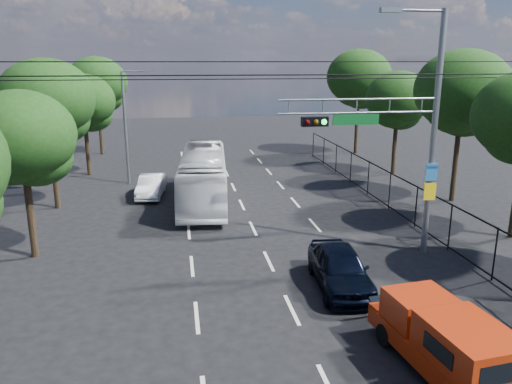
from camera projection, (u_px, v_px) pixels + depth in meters
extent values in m
cube|color=beige|center=(197.00, 317.00, 15.34)|extent=(0.12, 2.00, 0.01)
cube|color=beige|center=(192.00, 266.00, 19.15)|extent=(0.12, 2.00, 0.01)
cube|color=beige|center=(189.00, 232.00, 22.97)|extent=(0.12, 2.00, 0.01)
cube|color=beige|center=(187.00, 207.00, 26.79)|extent=(0.12, 2.00, 0.01)
cube|color=beige|center=(185.00, 189.00, 30.60)|extent=(0.12, 2.00, 0.01)
cube|color=beige|center=(184.00, 175.00, 34.42)|extent=(0.12, 2.00, 0.01)
cube|color=beige|center=(182.00, 163.00, 38.24)|extent=(0.12, 2.00, 0.01)
cube|color=beige|center=(182.00, 154.00, 42.06)|extent=(0.12, 2.00, 0.01)
cube|color=beige|center=(292.00, 310.00, 15.80)|extent=(0.12, 2.00, 0.01)
cube|color=beige|center=(269.00, 261.00, 19.61)|extent=(0.12, 2.00, 0.01)
cube|color=beige|center=(253.00, 228.00, 23.43)|extent=(0.12, 2.00, 0.01)
cube|color=beige|center=(242.00, 205.00, 27.25)|extent=(0.12, 2.00, 0.01)
cube|color=beige|center=(233.00, 187.00, 31.07)|extent=(0.12, 2.00, 0.01)
cube|color=beige|center=(227.00, 173.00, 34.88)|extent=(0.12, 2.00, 0.01)
cube|color=beige|center=(221.00, 162.00, 38.70)|extent=(0.12, 2.00, 0.01)
cube|color=beige|center=(217.00, 153.00, 42.52)|extent=(0.12, 2.00, 0.01)
cube|color=beige|center=(445.00, 377.00, 12.44)|extent=(0.12, 2.00, 0.01)
cube|color=beige|center=(381.00, 302.00, 16.26)|extent=(0.12, 2.00, 0.01)
cube|color=beige|center=(342.00, 256.00, 20.08)|extent=(0.12, 2.00, 0.01)
cube|color=beige|center=(315.00, 225.00, 23.89)|extent=(0.12, 2.00, 0.01)
cube|color=beige|center=(295.00, 202.00, 27.71)|extent=(0.12, 2.00, 0.01)
cube|color=beige|center=(280.00, 185.00, 31.53)|extent=(0.12, 2.00, 0.01)
cube|color=beige|center=(269.00, 172.00, 35.35)|extent=(0.12, 2.00, 0.01)
cube|color=beige|center=(260.00, 161.00, 39.16)|extent=(0.12, 2.00, 0.01)
cube|color=beige|center=(252.00, 152.00, 42.98)|extent=(0.12, 2.00, 0.01)
cylinder|color=slate|center=(433.00, 137.00, 19.40)|extent=(0.24, 0.24, 9.50)
cylinder|color=slate|center=(419.00, 10.00, 18.06)|extent=(2.00, 0.10, 0.10)
cube|color=slate|center=(391.00, 10.00, 17.89)|extent=(0.80, 0.25, 0.18)
cylinder|color=slate|center=(360.00, 99.00, 18.54)|extent=(6.20, 0.08, 0.08)
cylinder|color=slate|center=(359.00, 113.00, 18.67)|extent=(6.20, 0.08, 0.08)
cube|color=black|center=(315.00, 122.00, 18.48)|extent=(1.00, 0.28, 0.35)
sphere|color=#3F0505|center=(307.00, 122.00, 18.29)|extent=(0.20, 0.20, 0.20)
sphere|color=#4C3805|center=(316.00, 122.00, 18.34)|extent=(0.20, 0.20, 0.20)
sphere|color=#0CE533|center=(324.00, 122.00, 18.39)|extent=(0.20, 0.20, 0.20)
cube|color=#0C5721|center=(356.00, 119.00, 18.72)|extent=(1.80, 0.05, 0.40)
cube|color=#2569AD|center=(432.00, 172.00, 19.61)|extent=(0.50, 0.04, 0.70)
cube|color=yellow|center=(430.00, 192.00, 19.81)|extent=(0.50, 0.04, 0.70)
cylinder|color=slate|center=(422.00, 105.00, 18.99)|extent=(0.05, 0.05, 0.50)
cylinder|color=slate|center=(390.00, 106.00, 18.79)|extent=(0.05, 0.05, 0.50)
cylinder|color=slate|center=(357.00, 106.00, 18.59)|extent=(0.05, 0.05, 0.50)
cylinder|color=slate|center=(323.00, 107.00, 18.39)|extent=(0.05, 0.05, 0.50)
cylinder|color=slate|center=(289.00, 107.00, 18.19)|extent=(0.05, 0.05, 0.50)
cylinder|color=slate|center=(126.00, 129.00, 31.08)|extent=(0.18, 0.18, 7.00)
cylinder|color=slate|center=(135.00, 71.00, 30.31)|extent=(1.60, 0.09, 0.09)
cube|color=slate|center=(150.00, 71.00, 30.45)|extent=(0.60, 0.22, 0.15)
cylinder|color=black|center=(282.00, 75.00, 15.86)|extent=(22.00, 0.04, 0.04)
cylinder|color=black|center=(263.00, 62.00, 19.10)|extent=(22.00, 0.04, 0.04)
cylinder|color=black|center=(257.00, 79.00, 20.71)|extent=(22.00, 0.04, 0.04)
cube|color=black|center=(408.00, 182.00, 24.10)|extent=(0.04, 34.00, 0.06)
cube|color=black|center=(405.00, 217.00, 24.56)|extent=(0.04, 34.00, 0.06)
cylinder|color=black|center=(495.00, 254.00, 17.67)|extent=(0.06, 0.06, 2.00)
cylinder|color=black|center=(450.00, 227.00, 20.53)|extent=(0.06, 0.06, 2.00)
cylinder|color=black|center=(416.00, 207.00, 23.39)|extent=(0.06, 0.06, 2.00)
cylinder|color=black|center=(390.00, 191.00, 26.26)|extent=(0.06, 0.06, 2.00)
cylinder|color=black|center=(368.00, 178.00, 29.12)|extent=(0.06, 0.06, 2.00)
cylinder|color=black|center=(351.00, 167.00, 31.98)|extent=(0.06, 0.06, 2.00)
cylinder|color=black|center=(336.00, 159.00, 34.84)|extent=(0.06, 0.06, 2.00)
cylinder|color=black|center=(324.00, 151.00, 37.71)|extent=(0.06, 0.06, 2.00)
cylinder|color=black|center=(313.00, 145.00, 40.57)|extent=(0.06, 0.06, 2.00)
cylinder|color=black|center=(456.00, 159.00, 27.50)|extent=(0.28, 0.28, 4.76)
ellipsoid|color=black|center=(463.00, 90.00, 26.55)|extent=(5.10, 5.10, 4.33)
ellipsoid|color=black|center=(464.00, 112.00, 27.20)|extent=(3.40, 3.40, 2.72)
ellipsoid|color=black|center=(457.00, 110.00, 26.56)|extent=(3.23, 3.23, 2.58)
cylinder|color=black|center=(395.00, 145.00, 34.22)|extent=(0.28, 0.28, 4.03)
ellipsoid|color=black|center=(398.00, 98.00, 33.40)|extent=(4.32, 4.32, 3.67)
ellipsoid|color=black|center=(400.00, 113.00, 34.01)|extent=(2.88, 2.88, 2.30)
ellipsoid|color=black|center=(393.00, 112.00, 33.38)|extent=(2.74, 2.74, 2.19)
cylinder|color=black|center=(357.00, 124.00, 41.77)|extent=(0.28, 0.28, 4.93)
ellipsoid|color=black|center=(359.00, 77.00, 40.77)|extent=(5.28, 5.28, 4.49)
ellipsoid|color=black|center=(362.00, 92.00, 41.44)|extent=(3.52, 3.52, 2.82)
ellipsoid|color=black|center=(355.00, 90.00, 40.80)|extent=(3.34, 3.34, 2.68)
cylinder|color=black|center=(30.00, 211.00, 19.62)|extent=(0.28, 0.28, 3.81)
ellipsoid|color=black|center=(21.00, 136.00, 18.86)|extent=(4.08, 4.08, 3.47)
ellipsoid|color=black|center=(37.00, 158.00, 19.45)|extent=(2.72, 2.72, 2.18)
ellipsoid|color=black|center=(12.00, 158.00, 18.82)|extent=(2.58, 2.58, 2.07)
cylinder|color=black|center=(54.00, 167.00, 26.12)|extent=(0.28, 0.28, 4.48)
ellipsoid|color=black|center=(47.00, 99.00, 25.22)|extent=(4.80, 4.80, 4.08)
ellipsoid|color=black|center=(58.00, 120.00, 25.86)|extent=(3.20, 3.20, 2.56)
ellipsoid|color=black|center=(40.00, 118.00, 25.22)|extent=(3.04, 3.04, 2.43)
cylinder|color=black|center=(87.00, 147.00, 33.89)|extent=(0.28, 0.28, 3.92)
ellipsoid|color=black|center=(83.00, 101.00, 33.10)|extent=(4.20, 4.20, 3.57)
ellipsoid|color=black|center=(91.00, 115.00, 33.70)|extent=(2.80, 2.80, 2.24)
ellipsoid|color=black|center=(78.00, 114.00, 33.07)|extent=(2.66, 2.66, 2.13)
cylinder|color=black|center=(100.00, 127.00, 41.41)|extent=(0.28, 0.28, 4.59)
ellipsoid|color=black|center=(97.00, 82.00, 40.49)|extent=(4.92, 4.92, 4.18)
ellipsoid|color=black|center=(103.00, 96.00, 41.13)|extent=(3.28, 3.28, 2.62)
ellipsoid|color=black|center=(93.00, 95.00, 40.49)|extent=(3.12, 3.12, 2.49)
cylinder|color=black|center=(385.00, 335.00, 13.77)|extent=(0.30, 0.65, 0.62)
cylinder|color=black|center=(433.00, 327.00, 14.16)|extent=(0.30, 0.65, 0.62)
cube|color=maroon|center=(440.00, 350.00, 12.62)|extent=(2.19, 4.61, 0.50)
cube|color=maroon|center=(398.00, 311.00, 14.46)|extent=(1.69, 0.67, 0.49)
cube|color=black|center=(394.00, 300.00, 14.63)|extent=(1.54, 0.53, 0.27)
cube|color=maroon|center=(419.00, 308.00, 13.40)|extent=(1.75, 1.55, 0.85)
cube|color=black|center=(434.00, 319.00, 12.77)|extent=(1.38, 0.20, 0.49)
cube|color=maroon|center=(469.00, 346.00, 11.53)|extent=(1.90, 2.44, 0.93)
cube|color=black|center=(499.00, 339.00, 11.74)|extent=(0.16, 1.06, 0.40)
cube|color=black|center=(438.00, 350.00, 11.30)|extent=(0.16, 1.06, 0.40)
cube|color=black|center=(505.00, 373.00, 10.48)|extent=(1.29, 0.19, 0.49)
imported|color=black|center=(340.00, 268.00, 17.18)|extent=(2.02, 4.37, 1.45)
imported|color=silver|center=(203.00, 176.00, 27.57)|extent=(3.20, 10.43, 2.86)
imported|color=white|center=(151.00, 186.00, 28.81)|extent=(1.71, 3.88, 1.24)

